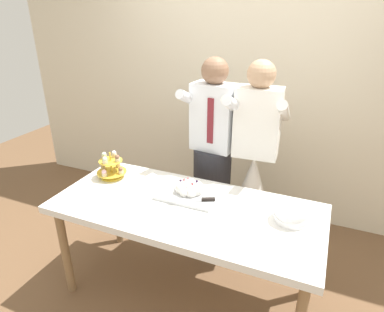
{
  "coord_description": "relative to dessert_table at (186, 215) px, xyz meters",
  "views": [
    {
      "loc": [
        0.79,
        -1.73,
        1.98
      ],
      "look_at": [
        -0.02,
        0.15,
        1.07
      ],
      "focal_mm": 31.2,
      "sensor_mm": 36.0,
      "label": 1
    }
  ],
  "objects": [
    {
      "name": "ground_plane",
      "position": [
        0.0,
        0.0,
        -0.7
      ],
      "size": [
        8.0,
        8.0,
        0.0
      ],
      "primitive_type": "plane",
      "color": "brown"
    },
    {
      "name": "rear_wall",
      "position": [
        0.0,
        1.43,
        0.75
      ],
      "size": [
        5.2,
        0.1,
        2.9
      ],
      "primitive_type": "cube",
      "color": "beige",
      "rests_on": "ground_plane"
    },
    {
      "name": "dessert_table",
      "position": [
        0.0,
        0.0,
        0.0
      ],
      "size": [
        1.8,
        0.8,
        0.78
      ],
      "color": "white",
      "rests_on": "ground_plane"
    },
    {
      "name": "cupcake_stand",
      "position": [
        -0.7,
        0.15,
        0.16
      ],
      "size": [
        0.23,
        0.23,
        0.21
      ],
      "color": "gold",
      "rests_on": "dessert_table"
    },
    {
      "name": "main_cake_tray",
      "position": [
        -0.03,
        0.14,
        0.12
      ],
      "size": [
        0.42,
        0.33,
        0.12
      ],
      "color": "silver",
      "rests_on": "dessert_table"
    },
    {
      "name": "plate_stack",
      "position": [
        0.67,
        0.1,
        0.12
      ],
      "size": [
        0.22,
        0.22,
        0.09
      ],
      "color": "white",
      "rests_on": "dessert_table"
    },
    {
      "name": "person_groom",
      "position": [
        -0.06,
        0.68,
        0.05
      ],
      "size": [
        0.5,
        0.53,
        1.66
      ],
      "color": "#232328",
      "rests_on": "ground_plane"
    },
    {
      "name": "person_bride",
      "position": [
        0.3,
        0.68,
        -0.12
      ],
      "size": [
        0.56,
        0.56,
        1.66
      ],
      "color": "white",
      "rests_on": "ground_plane"
    }
  ]
}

